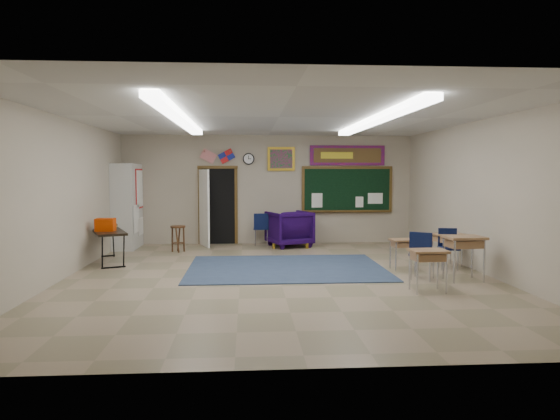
{
  "coord_description": "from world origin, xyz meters",
  "views": [
    {
      "loc": [
        -0.6,
        -9.33,
        1.96
      ],
      "look_at": [
        0.12,
        1.5,
        1.15
      ],
      "focal_mm": 32.0,
      "sensor_mm": 36.0,
      "label": 1
    }
  ],
  "objects": [
    {
      "name": "student_chair_desk_a",
      "position": [
        2.63,
        -0.43,
        0.45
      ],
      "size": [
        0.62,
        0.62,
        0.89
      ],
      "primitive_type": null,
      "rotation": [
        0.0,
        0.0,
        2.59
      ],
      "color": "black",
      "rests_on": "floor"
    },
    {
      "name": "ceiling",
      "position": [
        0.0,
        0.0,
        3.0
      ],
      "size": [
        8.0,
        9.0,
        0.04
      ],
      "primitive_type": "cube",
      "color": "beige",
      "rests_on": "back_wall"
    },
    {
      "name": "framed_art_print",
      "position": [
        0.35,
        4.47,
        2.35
      ],
      "size": [
        0.75,
        0.05,
        0.65
      ],
      "color": "#AC8521",
      "rests_on": "back_wall"
    },
    {
      "name": "student_desk_back_left",
      "position": [
        2.37,
        -1.4,
        0.39
      ],
      "size": [
        0.6,
        0.45,
        0.7
      ],
      "rotation": [
        0.0,
        0.0,
        0.03
      ],
      "color": "#976C46",
      "rests_on": "floor"
    },
    {
      "name": "wingback_armchair",
      "position": [
        0.52,
        3.85,
        0.48
      ],
      "size": [
        1.32,
        1.34,
        0.96
      ],
      "primitive_type": "imported",
      "rotation": [
        0.0,
        0.0,
        3.49
      ],
      "color": "#170534",
      "rests_on": "floor"
    },
    {
      "name": "folding_table",
      "position": [
        -3.65,
        1.74,
        0.39
      ],
      "size": [
        1.2,
        1.83,
        0.99
      ],
      "rotation": [
        0.0,
        0.0,
        0.39
      ],
      "color": "black",
      "rests_on": "floor"
    },
    {
      "name": "student_desk_front_right",
      "position": [
        3.6,
        0.81,
        0.39
      ],
      "size": [
        0.68,
        0.59,
        0.7
      ],
      "rotation": [
        0.0,
        0.0,
        0.29
      ],
      "color": "#976C46",
      "rests_on": "floor"
    },
    {
      "name": "floor",
      "position": [
        0.0,
        0.0,
        0.0
      ],
      "size": [
        9.0,
        9.0,
        0.0
      ],
      "primitive_type": "plane",
      "color": "gray",
      "rests_on": "ground"
    },
    {
      "name": "right_wall",
      "position": [
        4.0,
        0.0,
        1.5
      ],
      "size": [
        0.04,
        9.0,
        3.0
      ],
      "primitive_type": "cube",
      "color": "#AFA28E",
      "rests_on": "floor"
    },
    {
      "name": "storage_cabinet",
      "position": [
        -3.71,
        3.85,
        1.1
      ],
      "size": [
        0.59,
        1.25,
        2.2
      ],
      "color": "beige",
      "rests_on": "floor"
    },
    {
      "name": "student_chair_desk_b",
      "position": [
        3.5,
        0.48,
        0.41
      ],
      "size": [
        0.49,
        0.49,
        0.82
      ],
      "primitive_type": null,
      "rotation": [
        0.0,
        0.0,
        -0.21
      ],
      "color": "black",
      "rests_on": "floor"
    },
    {
      "name": "student_desk_front_left",
      "position": [
        2.56,
        0.48,
        0.35
      ],
      "size": [
        0.55,
        0.43,
        0.63
      ],
      "rotation": [
        0.0,
        0.0,
        0.08
      ],
      "color": "#976C46",
      "rests_on": "floor"
    },
    {
      "name": "doorway",
      "position": [
        -1.5,
        4.35,
        1.06
      ],
      "size": [
        1.1,
        0.89,
        2.16
      ],
      "color": "black",
      "rests_on": "back_wall"
    },
    {
      "name": "bulletin_board",
      "position": [
        2.2,
        4.47,
        2.45
      ],
      "size": [
        2.1,
        0.05,
        0.55
      ],
      "color": "red",
      "rests_on": "back_wall"
    },
    {
      "name": "wall_clock",
      "position": [
        -0.55,
        4.47,
        2.35
      ],
      "size": [
        0.32,
        0.05,
        0.32
      ],
      "color": "black",
      "rests_on": "back_wall"
    },
    {
      "name": "back_wall",
      "position": [
        0.0,
        4.5,
        1.5
      ],
      "size": [
        8.0,
        0.04,
        3.0
      ],
      "primitive_type": "cube",
      "color": "#AFA28E",
      "rests_on": "floor"
    },
    {
      "name": "wall_flags",
      "position": [
        -1.4,
        4.44,
        2.48
      ],
      "size": [
        1.16,
        0.06,
        0.7
      ],
      "primitive_type": null,
      "color": "red",
      "rests_on": "back_wall"
    },
    {
      "name": "area_rug",
      "position": [
        0.2,
        0.8,
        0.01
      ],
      "size": [
        4.0,
        3.0,
        0.02
      ],
      "primitive_type": "cube",
      "color": "#31425D",
      "rests_on": "floor"
    },
    {
      "name": "student_desk_back_right",
      "position": [
        3.34,
        -0.59,
        0.46
      ],
      "size": [
        0.72,
        0.56,
        0.82
      ],
      "rotation": [
        0.0,
        0.0,
        0.07
      ],
      "color": "#976C46",
      "rests_on": "floor"
    },
    {
      "name": "left_wall",
      "position": [
        -4.0,
        0.0,
        1.5
      ],
      "size": [
        0.04,
        9.0,
        3.0
      ],
      "primitive_type": "cube",
      "color": "#AFA28E",
      "rests_on": "floor"
    },
    {
      "name": "chalkboard",
      "position": [
        2.2,
        4.46,
        1.46
      ],
      "size": [
        2.55,
        0.14,
        1.3
      ],
      "color": "#563D18",
      "rests_on": "back_wall"
    },
    {
      "name": "fluorescent_strips",
      "position": [
        0.0,
        0.0,
        2.94
      ],
      "size": [
        3.86,
        6.0,
        0.1
      ],
      "primitive_type": null,
      "color": "white",
      "rests_on": "ceiling"
    },
    {
      "name": "student_chair_reading",
      "position": [
        -0.22,
        4.14,
        0.44
      ],
      "size": [
        0.45,
        0.45,
        0.88
      ],
      "primitive_type": null,
      "rotation": [
        0.0,
        0.0,
        3.11
      ],
      "color": "black",
      "rests_on": "floor"
    },
    {
      "name": "wooden_stool",
      "position": [
        -2.32,
        3.11,
        0.34
      ],
      "size": [
        0.37,
        0.37,
        0.65
      ],
      "color": "#482715",
      "rests_on": "floor"
    },
    {
      "name": "front_wall",
      "position": [
        0.0,
        -4.5,
        1.5
      ],
      "size": [
        8.0,
        0.04,
        3.0
      ],
      "primitive_type": "cube",
      "color": "#AFA28E",
      "rests_on": "floor"
    }
  ]
}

